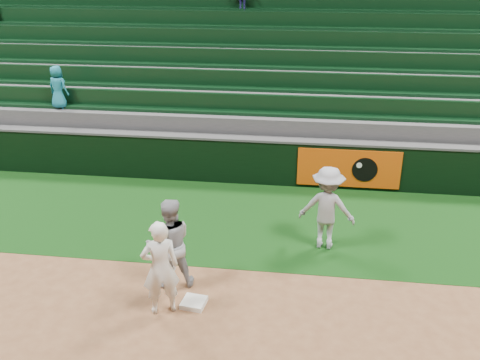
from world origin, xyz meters
name	(u,v)px	position (x,y,z in m)	size (l,w,h in m)	color
ground	(193,294)	(0.00, 0.00, 0.00)	(70.00, 70.00, 0.00)	brown
foul_grass	(220,218)	(0.00, 3.00, 0.00)	(36.00, 4.20, 0.01)	black
first_base	(194,303)	(0.09, -0.30, 0.05)	(0.40, 0.40, 0.09)	white
first_baseman	(160,268)	(-0.40, -0.53, 0.86)	(0.63, 0.41, 1.73)	white
baserunner	(170,244)	(-0.44, 0.25, 0.87)	(0.85, 0.66, 1.74)	#9B9CA5
base_coach	(327,208)	(2.38, 2.03, 0.90)	(1.15, 0.66, 1.78)	#9FA2AD
field_wall	(234,159)	(0.03, 5.20, 0.63)	(36.00, 0.45, 1.25)	black
stadium_seating	(250,86)	(-0.01, 8.97, 1.70)	(36.00, 5.95, 5.07)	#3D3D40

